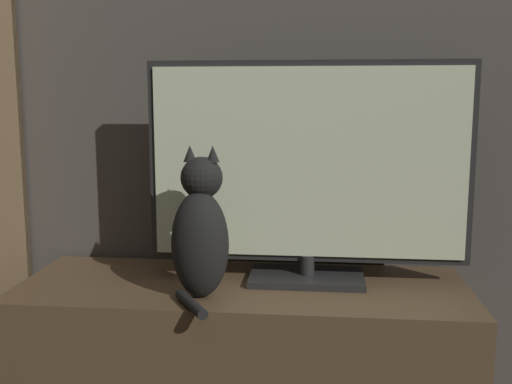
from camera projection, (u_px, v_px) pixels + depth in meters
The scene contains 4 objects.
wall_back at pixel (253, 6), 1.92m from camera, with size 4.80×0.05×2.60m.
tv_stand at pixel (243, 358), 1.80m from camera, with size 1.32×0.49×0.47m.
tv at pixel (308, 171), 1.75m from camera, with size 0.94×0.20×0.65m.
cat at pixel (201, 233), 1.63m from camera, with size 0.17×0.27×0.42m.
Camera 1 is at (0.22, -0.75, 1.01)m, focal length 42.00 mm.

